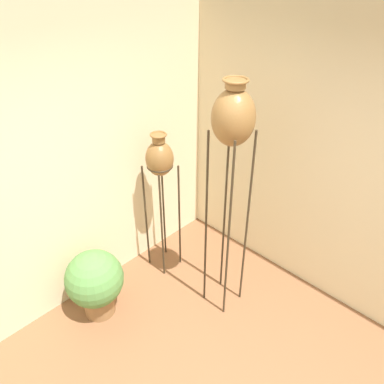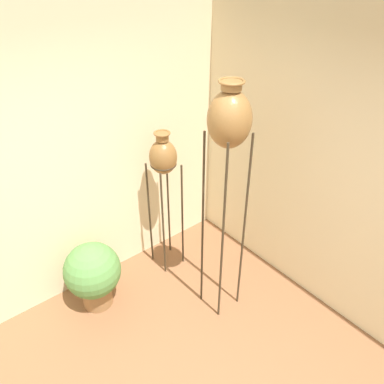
% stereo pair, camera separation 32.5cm
% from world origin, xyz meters
% --- Properties ---
extents(wall_back, '(8.09, 0.06, 2.70)m').
position_xyz_m(wall_back, '(0.00, 2.08, 1.35)').
color(wall_back, beige).
rests_on(wall_back, ground_plane).
extents(vase_stand_tall, '(0.33, 0.33, 2.19)m').
position_xyz_m(vase_stand_tall, '(1.26, 0.96, 1.86)').
color(vase_stand_tall, '#382D1E').
rests_on(vase_stand_tall, ground_plane).
extents(vase_stand_medium, '(0.26, 0.26, 1.56)m').
position_xyz_m(vase_stand_medium, '(1.20, 1.74, 1.27)').
color(vase_stand_medium, '#382D1E').
rests_on(vase_stand_medium, ground_plane).
extents(potted_plant, '(0.53, 0.53, 0.70)m').
position_xyz_m(potted_plant, '(0.32, 1.70, 0.40)').
color(potted_plant, olive).
rests_on(potted_plant, ground_plane).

